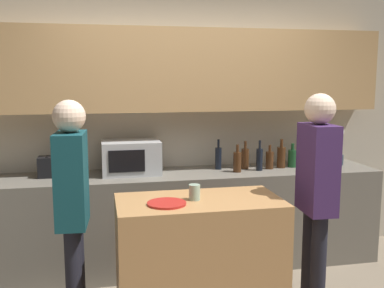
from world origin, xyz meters
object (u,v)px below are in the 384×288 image
(bottle_3, at_px, (259,159))
(person_left, at_px, (317,187))
(potted_plant, at_px, (337,145))
(bottle_5, at_px, (281,157))
(toaster, at_px, (54,167))
(bottle_6, at_px, (292,158))
(person_center, at_px, (72,200))
(bottle_0, at_px, (218,158))
(cup_0, at_px, (194,192))
(bottle_1, at_px, (237,161))
(bottle_4, at_px, (270,160))
(bottle_7, at_px, (303,157))
(bottle_2, at_px, (245,158))
(microwave, at_px, (131,157))

(bottle_3, bearing_deg, person_left, -87.57)
(potted_plant, distance_m, bottle_5, 0.61)
(toaster, distance_m, bottle_3, 1.87)
(bottle_6, bearing_deg, person_center, -152.93)
(bottle_0, height_order, cup_0, bottle_0)
(toaster, bearing_deg, bottle_0, 0.78)
(toaster, height_order, potted_plant, potted_plant)
(potted_plant, xyz_separation_m, bottle_1, (-1.08, -0.14, -0.10))
(bottle_0, bearing_deg, bottle_6, -3.47)
(bottle_4, bearing_deg, bottle_0, 170.48)
(bottle_0, xyz_separation_m, bottle_6, (0.74, -0.04, -0.02))
(bottle_5, bearing_deg, bottle_0, 174.92)
(bottle_6, relative_size, cup_0, 2.16)
(potted_plant, xyz_separation_m, bottle_3, (-0.85, -0.11, -0.09))
(potted_plant, bearing_deg, bottle_7, -177.77)
(bottle_4, bearing_deg, bottle_1, -167.25)
(bottle_1, xyz_separation_m, bottle_2, (0.12, 0.13, 0.00))
(bottle_1, bearing_deg, bottle_6, 10.93)
(bottle_0, bearing_deg, toaster, -179.22)
(microwave, bearing_deg, person_left, -43.31)
(bottle_0, distance_m, person_left, 1.25)
(potted_plant, bearing_deg, bottle_1, -172.64)
(toaster, relative_size, bottle_1, 1.01)
(bottle_1, distance_m, bottle_3, 0.23)
(microwave, height_order, bottle_1, microwave)
(potted_plant, relative_size, bottle_7, 1.61)
(bottle_2, bearing_deg, bottle_1, -132.43)
(bottle_3, bearing_deg, person_center, -150.22)
(bottle_1, height_order, bottle_3, bottle_3)
(toaster, height_order, bottle_7, bottle_7)
(bottle_3, bearing_deg, bottle_2, 135.56)
(toaster, relative_size, bottle_6, 1.12)
(bottle_1, distance_m, bottle_5, 0.49)
(bottle_0, relative_size, bottle_4, 1.24)
(bottle_4, relative_size, bottle_6, 0.99)
(person_left, bearing_deg, bottle_1, 17.86)
(cup_0, bearing_deg, potted_plant, 33.51)
(toaster, xyz_separation_m, person_left, (1.91, -1.17, -0.00))
(cup_0, bearing_deg, bottle_3, 50.22)
(bottle_2, relative_size, cup_0, 2.48)
(bottle_7, bearing_deg, bottle_3, -168.58)
(person_center, bearing_deg, bottle_0, 133.95)
(toaster, xyz_separation_m, bottle_6, (2.24, -0.02, -0.00))
(potted_plant, height_order, bottle_4, potted_plant)
(bottle_2, height_order, bottle_6, bottle_2)
(bottle_0, relative_size, bottle_5, 1.03)
(bottle_3, xyz_separation_m, bottle_5, (0.25, 0.08, -0.00))
(person_left, bearing_deg, bottle_2, 10.58)
(bottle_4, relative_size, bottle_7, 0.94)
(person_left, bearing_deg, cup_0, 90.32)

